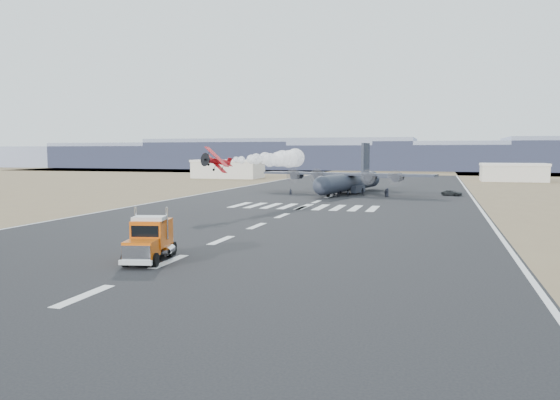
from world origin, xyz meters
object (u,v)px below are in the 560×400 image
at_px(hangar_left, 228,169).
at_px(crew_d, 386,193).
at_px(crew_c, 325,191).
at_px(crew_f, 339,192).
at_px(crew_h, 348,193).
at_px(hangar_right, 513,172).
at_px(support_vehicle, 452,193).
at_px(semi_truck, 150,239).
at_px(crew_a, 291,192).
at_px(aerobatic_biplane, 217,161).
at_px(transport_aircraft, 349,180).
at_px(crew_g, 334,192).
at_px(crew_b, 363,192).
at_px(crew_e, 387,192).

height_order(hangar_left, crew_d, hangar_left).
xyz_separation_m(crew_c, crew_f, (3.56, -2.44, 0.04)).
bearing_deg(crew_h, hangar_right, -143.56).
bearing_deg(crew_f, crew_d, -45.34).
bearing_deg(support_vehicle, semi_truck, -174.17).
relative_size(hangar_right, crew_a, 13.00).
height_order(aerobatic_biplane, crew_d, aerobatic_biplane).
bearing_deg(hangar_left, crew_h, -52.06).
relative_size(hangar_left, crew_h, 15.49).
bearing_deg(hangar_left, crew_c, -53.83).
bearing_deg(hangar_right, transport_aircraft, -122.91).
relative_size(aerobatic_biplane, transport_aircraft, 0.13).
bearing_deg(crew_g, support_vehicle, 76.06).
bearing_deg(aerobatic_biplane, crew_h, 82.38).
relative_size(transport_aircraft, crew_b, 23.87).
xyz_separation_m(crew_d, crew_g, (-10.99, -1.11, 0.04)).
xyz_separation_m(hangar_right, crew_a, (-54.69, -77.02, -2.22)).
bearing_deg(transport_aircraft, semi_truck, -81.14).
distance_m(hangar_left, aerobatic_biplane, 116.47).
relative_size(crew_c, crew_f, 0.96).
bearing_deg(crew_e, crew_d, 144.88).
bearing_deg(crew_a, crew_g, -9.25).
bearing_deg(hangar_right, support_vehicle, -106.96).
distance_m(hangar_right, crew_b, 82.81).
xyz_separation_m(semi_truck, support_vehicle, (27.30, 82.65, -1.33)).
distance_m(semi_truck, crew_c, 76.21).
bearing_deg(crew_a, crew_d, -9.21).
relative_size(hangar_right, transport_aircraft, 0.50).
bearing_deg(transport_aircraft, crew_b, -43.31).
bearing_deg(crew_e, crew_h, 84.29).
xyz_separation_m(crew_c, crew_g, (2.52, -2.30, -0.00)).
bearing_deg(crew_a, crew_b, 0.50).
bearing_deg(hangar_left, support_vehicle, -38.82).
bearing_deg(crew_e, semi_truck, 143.08).
distance_m(support_vehicle, crew_f, 25.24).
relative_size(support_vehicle, crew_a, 2.79).
bearing_deg(aerobatic_biplane, hangar_right, 77.34).
xyz_separation_m(transport_aircraft, crew_e, (9.40, -6.53, -2.13)).
relative_size(hangar_right, semi_truck, 2.28).
xyz_separation_m(aerobatic_biplane, crew_e, (22.68, 40.20, -7.26)).
distance_m(hangar_right, transport_aircraft, 79.87).
xyz_separation_m(crew_d, crew_h, (-7.91, -1.73, -0.05)).
bearing_deg(crew_f, crew_g, 120.00).
xyz_separation_m(semi_truck, aerobatic_biplane, (-8.84, 36.20, 6.23)).
xyz_separation_m(crew_b, crew_e, (5.41, -0.79, 0.06)).
distance_m(support_vehicle, crew_g, 26.17).
relative_size(crew_d, crew_g, 0.95).
bearing_deg(crew_d, support_vehicle, -30.41).
distance_m(crew_a, crew_g, 9.55).
bearing_deg(support_vehicle, transport_aircraft, 113.41).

